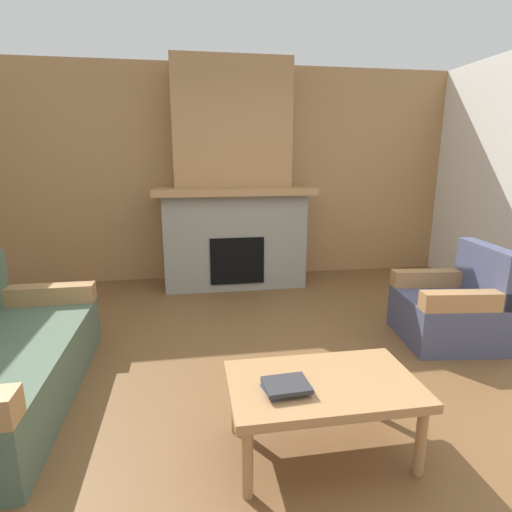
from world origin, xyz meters
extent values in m
plane|color=brown|center=(0.00, 0.00, 0.00)|extent=(9.00, 9.00, 0.00)
cube|color=#A87A4C|center=(0.00, 3.00, 1.35)|extent=(6.00, 0.12, 2.70)
cube|color=gray|center=(0.00, 2.59, 0.57)|extent=(1.70, 0.70, 1.15)
cube|color=black|center=(0.00, 2.26, 0.38)|extent=(0.64, 0.08, 0.56)
cube|color=#A87A4C|center=(0.00, 2.54, 1.19)|extent=(1.90, 0.82, 0.08)
cube|color=#A87A4C|center=(0.00, 2.69, 1.97)|extent=(1.40, 0.50, 1.47)
cube|color=#4C604C|center=(-1.77, 0.20, 0.20)|extent=(0.86, 1.81, 0.40)
cube|color=#A87A4C|center=(-1.78, 1.02, 0.48)|extent=(0.84, 0.17, 0.15)
cube|color=#474C6B|center=(1.65, 0.62, 0.20)|extent=(0.85, 0.85, 0.40)
cube|color=#474C6B|center=(1.96, 0.58, 0.62)|extent=(0.23, 0.77, 0.45)
cube|color=#A87A4C|center=(1.69, 0.92, 0.48)|extent=(0.77, 0.23, 0.15)
cube|color=#A87A4C|center=(1.62, 0.31, 0.48)|extent=(0.77, 0.23, 0.15)
cube|color=#A87A4C|center=(0.13, -0.56, 0.41)|extent=(1.00, 0.60, 0.05)
cylinder|color=#A87A4C|center=(-0.31, -0.80, 0.19)|extent=(0.06, 0.06, 0.38)
cylinder|color=#A87A4C|center=(0.57, -0.80, 0.19)|extent=(0.06, 0.06, 0.38)
cylinder|color=#A87A4C|center=(-0.31, -0.32, 0.19)|extent=(0.06, 0.06, 0.38)
cylinder|color=#A87A4C|center=(0.57, -0.32, 0.19)|extent=(0.06, 0.06, 0.38)
cube|color=#335699|center=(-0.08, -0.60, 0.44)|extent=(0.25, 0.19, 0.02)
cube|color=#2D2D33|center=(-0.09, -0.62, 0.46)|extent=(0.24, 0.19, 0.02)
camera|label=1|loc=(-0.53, -2.40, 1.58)|focal=28.42mm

